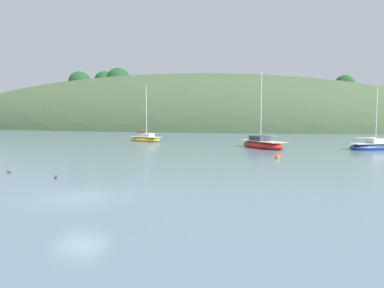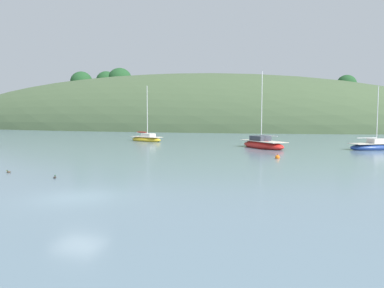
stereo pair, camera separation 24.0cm
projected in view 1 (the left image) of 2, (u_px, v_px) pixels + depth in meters
name	position (u px, v px, depth m)	size (l,w,h in m)	color
ground_plane	(81.00, 198.00, 19.39)	(400.00, 400.00, 0.00)	slate
far_shoreline_hill	(168.00, 129.00, 105.89)	(150.00, 36.00, 32.34)	#425638
sailboat_yellow_far	(373.00, 146.00, 45.55)	(6.49, 5.02, 7.63)	navy
sailboat_red_portside	(262.00, 144.00, 47.64)	(6.84, 7.10, 9.60)	red
sailboat_blue_center	(145.00, 139.00, 59.41)	(6.11, 3.94, 8.62)	gold
mooring_buoy_outer	(277.00, 157.00, 36.46)	(0.44, 0.44, 0.54)	orange
duck_lone_right	(56.00, 177.00, 25.20)	(0.32, 0.40, 0.24)	#2D2823
duck_straggler	(9.00, 172.00, 27.51)	(0.43, 0.23, 0.24)	#473828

